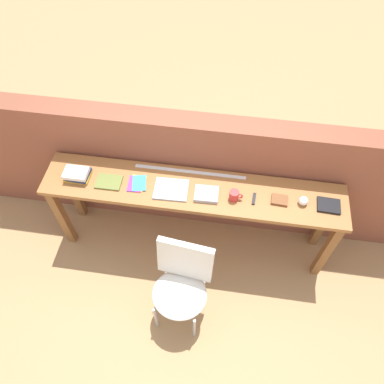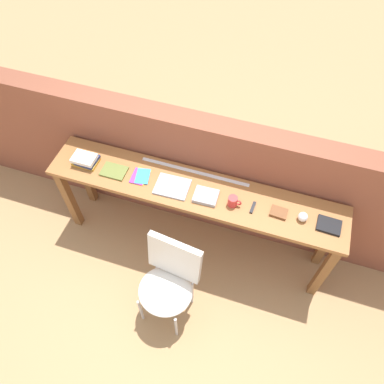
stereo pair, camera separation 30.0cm
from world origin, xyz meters
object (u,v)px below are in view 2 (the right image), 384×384
at_px(mug, 233,201).
at_px(multitool_folded, 253,207).
at_px(leather_journal_brown, 279,212).
at_px(book_repair_rightmost, 329,225).
at_px(sports_ball_small, 303,217).
at_px(pamphlet_pile_colourful, 141,176).
at_px(book_open_centre, 172,187).
at_px(book_stack_leftmost, 86,160).
at_px(magazine_cycling, 114,171).
at_px(chair_white_moulded, 169,280).

distance_m(mug, multitool_folded, 0.16).
bearing_deg(leather_journal_brown, book_repair_rightmost, 3.90).
relative_size(sports_ball_small, book_repair_rightmost, 0.42).
height_order(pamphlet_pile_colourful, sports_ball_small, sports_ball_small).
xyz_separation_m(mug, book_repair_rightmost, (0.74, 0.03, -0.03)).
bearing_deg(book_repair_rightmost, sports_ball_small, -176.98).
xyz_separation_m(pamphlet_pile_colourful, book_repair_rightmost, (1.54, 0.00, 0.01)).
bearing_deg(book_open_centre, pamphlet_pile_colourful, 173.93).
bearing_deg(sports_ball_small, book_stack_leftmost, -179.87).
bearing_deg(multitool_folded, magazine_cycling, -179.79).
bearing_deg(leather_journal_brown, book_open_centre, -175.32).
bearing_deg(multitool_folded, book_stack_leftmost, 179.61).
distance_m(pamphlet_pile_colourful, multitool_folded, 0.96).
relative_size(pamphlet_pile_colourful, leather_journal_brown, 1.42).
bearing_deg(book_open_centre, multitool_folded, -1.53).
distance_m(chair_white_moulded, leather_journal_brown, 1.02).
xyz_separation_m(chair_white_moulded, leather_journal_brown, (0.69, 0.65, 0.37)).
xyz_separation_m(book_open_centre, multitool_folded, (0.67, 0.01, -0.00)).
relative_size(book_open_centre, mug, 2.49).
bearing_deg(sports_ball_small, chair_white_moulded, -143.49).
height_order(book_open_centre, sports_ball_small, sports_ball_small).
bearing_deg(pamphlet_pile_colourful, mug, -2.37).
bearing_deg(magazine_cycling, multitool_folded, -0.27).
height_order(magazine_cycling, sports_ball_small, sports_ball_small).
xyz_separation_m(book_stack_leftmost, pamphlet_pile_colourful, (0.50, 0.01, -0.04)).
bearing_deg(multitool_folded, pamphlet_pile_colourful, 179.08).
xyz_separation_m(multitool_folded, sports_ball_small, (0.38, 0.01, 0.03)).
xyz_separation_m(multitool_folded, leather_journal_brown, (0.20, 0.01, 0.00)).
height_order(chair_white_moulded, mug, mug).
distance_m(chair_white_moulded, multitool_folded, 0.88).
bearing_deg(multitool_folded, sports_ball_small, 2.07).
bearing_deg(book_stack_leftmost, multitool_folded, -0.39).
xyz_separation_m(leather_journal_brown, book_repair_rightmost, (0.38, 0.00, -0.00)).
bearing_deg(sports_ball_small, leather_journal_brown, 179.99).
height_order(book_stack_leftmost, book_repair_rightmost, book_stack_leftmost).
bearing_deg(multitool_folded, book_repair_rightmost, 1.67).
relative_size(book_stack_leftmost, leather_journal_brown, 1.60).
distance_m(pamphlet_pile_colourful, book_repair_rightmost, 1.54).
bearing_deg(pamphlet_pile_colourful, leather_journal_brown, -0.08).
bearing_deg(mug, book_repair_rightmost, 2.67).
height_order(book_stack_leftmost, pamphlet_pile_colourful, book_stack_leftmost).
bearing_deg(book_stack_leftmost, book_repair_rightmost, 0.20).
xyz_separation_m(book_open_centre, book_repair_rightmost, (1.26, 0.02, 0.00)).
distance_m(book_stack_leftmost, book_open_centre, 0.79).
height_order(pamphlet_pile_colourful, multitool_folded, multitool_folded).
bearing_deg(book_open_centre, sports_ball_small, -0.94).
bearing_deg(sports_ball_small, pamphlet_pile_colourful, 179.93).
distance_m(magazine_cycling, book_repair_rightmost, 1.78).
xyz_separation_m(pamphlet_pile_colourful, mug, (0.80, -0.03, 0.04)).
xyz_separation_m(book_stack_leftmost, book_open_centre, (0.79, -0.01, -0.03)).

